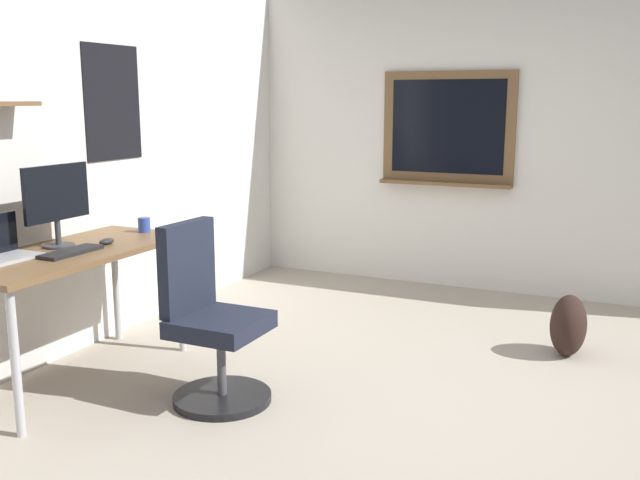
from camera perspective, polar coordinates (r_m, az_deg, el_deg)
ground_plane at (r=3.85m, az=10.72°, el=-13.12°), size 5.20×5.20×0.00m
wall_back at (r=4.73m, az=-18.96°, el=7.35°), size 5.00×0.30×2.60m
wall_right at (r=5.93m, az=16.91°, el=8.12°), size 0.22×5.00×2.60m
desk at (r=4.17m, az=-19.38°, el=-1.80°), size 1.42×0.64×0.76m
office_chair at (r=3.79m, az=-8.78°, el=-6.82°), size 0.52×0.52×0.95m
laptop at (r=4.04m, az=-24.18°, el=-0.64°), size 0.31×0.21×0.23m
monitor_primary at (r=4.21m, az=-20.36°, el=3.06°), size 0.46×0.17×0.46m
keyboard at (r=4.05m, az=-19.34°, el=-0.91°), size 0.37×0.13×0.02m
computer_mouse at (r=4.25m, az=-16.73°, el=-0.10°), size 0.10×0.06×0.03m
coffee_mug at (r=4.57m, az=-13.92°, el=1.20°), size 0.08×0.08×0.09m
backpack at (r=4.70m, az=19.29°, el=-6.48°), size 0.32×0.22×0.39m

